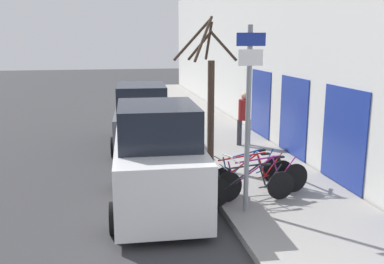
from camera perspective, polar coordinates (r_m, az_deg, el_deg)
The scene contains 12 objects.
ground_plane at distance 15.22m, azimuth -5.99°, elevation -1.67°, with size 80.00×80.00×0.00m, color #333335.
sidewalk_curb at distance 18.29m, azimuth 1.33°, elevation 0.99°, with size 3.20×32.00×0.15m.
building_facade at distance 18.32m, azimuth 6.89°, elevation 10.85°, with size 0.23×32.00×6.50m.
signpost at distance 8.53m, azimuth 7.50°, elevation 2.57°, with size 0.58×0.12×3.77m.
bicycle_0 at distance 9.40m, azimuth 7.67°, elevation -7.21°, with size 2.15×0.44×0.88m.
bicycle_1 at distance 9.80m, azimuth 9.37°, elevation -6.32°, with size 2.38×0.57×0.94m.
bicycle_2 at distance 9.91m, azimuth 7.35°, elevation -5.98°, with size 2.51×0.68×0.96m.
bicycle_3 at distance 10.30m, azimuth 7.59°, elevation -5.37°, with size 2.09×1.02×0.92m.
parked_car_0 at distance 9.35m, azimuth -4.61°, elevation -3.85°, with size 2.17×4.22×2.32m.
parked_car_1 at distance 14.83m, azimuth -6.71°, elevation 1.83°, with size 2.21×4.71×2.16m.
pedestrian_near at distance 14.36m, azimuth 6.97°, elevation 2.28°, with size 0.47×0.40×1.78m.
street_tree at distance 11.52m, azimuth 2.31°, elevation 4.67°, with size 1.66×1.63×4.09m.
Camera 1 is at (-1.27, -3.52, 3.64)m, focal length 40.00 mm.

